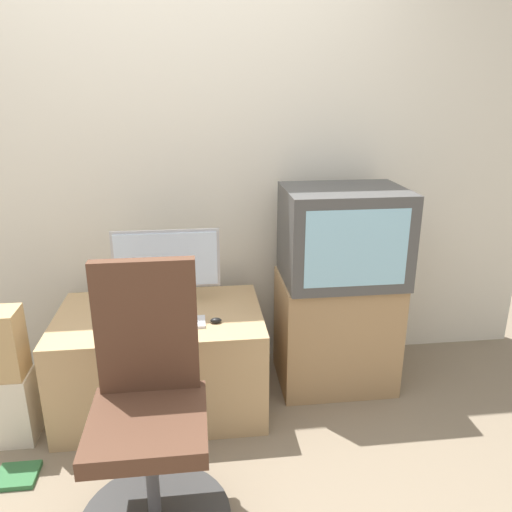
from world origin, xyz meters
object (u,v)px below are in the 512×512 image
at_px(keyboard, 172,323).
at_px(cardboard_box_lower, 10,407).
at_px(office_chair, 150,426).
at_px(crt_tv, 343,235).
at_px(main_monitor, 167,266).
at_px(mouse, 216,321).
at_px(book, 17,476).

distance_m(keyboard, cardboard_box_lower, 0.86).
bearing_deg(office_chair, crt_tv, 40.91).
distance_m(main_monitor, crt_tv, 0.94).
bearing_deg(mouse, keyboard, 177.92).
relative_size(mouse, office_chair, 0.05).
xyz_separation_m(main_monitor, keyboard, (0.02, -0.24, -0.21)).
relative_size(mouse, cardboard_box_lower, 0.16).
relative_size(main_monitor, mouse, 9.91).
bearing_deg(crt_tv, mouse, -160.04).
bearing_deg(office_chair, mouse, 64.71).
bearing_deg(mouse, office_chair, -115.29).
distance_m(keyboard, office_chair, 0.62).
relative_size(keyboard, book, 1.87).
xyz_separation_m(cardboard_box_lower, book, (0.10, -0.28, -0.16)).
height_order(main_monitor, cardboard_box_lower, main_monitor).
bearing_deg(main_monitor, keyboard, -84.78).
distance_m(crt_tv, cardboard_box_lower, 1.85).
distance_m(crt_tv, book, 1.91).
xyz_separation_m(main_monitor, cardboard_box_lower, (-0.76, -0.30, -0.58)).
bearing_deg(keyboard, main_monitor, 95.22).
height_order(office_chair, cardboard_box_lower, office_chair).
height_order(keyboard, crt_tv, crt_tv).
distance_m(office_chair, cardboard_box_lower, 0.92).
distance_m(office_chair, book, 0.78).
bearing_deg(book, keyboard, 26.46).
height_order(main_monitor, office_chair, office_chair).
height_order(keyboard, mouse, mouse).
bearing_deg(main_monitor, office_chair, -92.92).
height_order(crt_tv, office_chair, crt_tv).
xyz_separation_m(mouse, office_chair, (-0.28, -0.59, -0.14)).
bearing_deg(keyboard, book, -153.54).
height_order(mouse, office_chair, office_chair).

